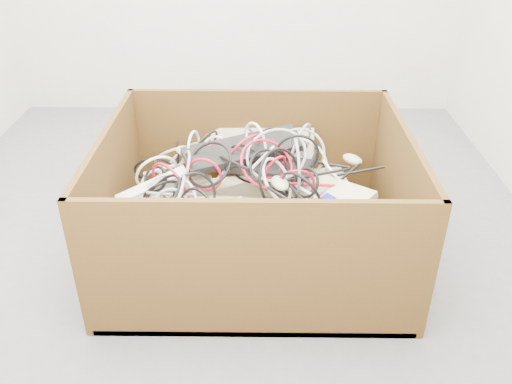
{
  "coord_description": "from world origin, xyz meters",
  "views": [
    {
      "loc": [
        0.18,
        -2.12,
        1.44
      ],
      "look_at": [
        0.16,
        -0.2,
        0.3
      ],
      "focal_mm": 37.48,
      "sensor_mm": 36.0,
      "label": 1
    }
  ],
  "objects_px": {
    "power_strip_left": "(153,187)",
    "power_strip_right": "(161,224)",
    "cardboard_box": "(252,225)",
    "vga_plug": "(328,199)"
  },
  "relations": [
    {
      "from": "power_strip_right",
      "to": "cardboard_box",
      "type": "bearing_deg",
      "value": 53.33
    },
    {
      "from": "power_strip_left",
      "to": "power_strip_right",
      "type": "bearing_deg",
      "value": -96.81
    },
    {
      "from": "cardboard_box",
      "to": "power_strip_right",
      "type": "distance_m",
      "value": 0.46
    },
    {
      "from": "power_strip_right",
      "to": "vga_plug",
      "type": "bearing_deg",
      "value": 25.72
    },
    {
      "from": "cardboard_box",
      "to": "vga_plug",
      "type": "relative_size",
      "value": 27.07
    },
    {
      "from": "cardboard_box",
      "to": "power_strip_right",
      "type": "height_order",
      "value": "cardboard_box"
    },
    {
      "from": "cardboard_box",
      "to": "vga_plug",
      "type": "height_order",
      "value": "cardboard_box"
    },
    {
      "from": "cardboard_box",
      "to": "power_strip_left",
      "type": "xyz_separation_m",
      "value": [
        -0.4,
        -0.05,
        0.22
      ]
    },
    {
      "from": "power_strip_left",
      "to": "power_strip_right",
      "type": "xyz_separation_m",
      "value": [
        0.06,
        -0.2,
        -0.04
      ]
    },
    {
      "from": "cardboard_box",
      "to": "power_strip_right",
      "type": "relative_size",
      "value": 3.89
    }
  ]
}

